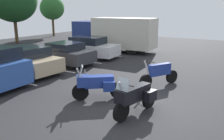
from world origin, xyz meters
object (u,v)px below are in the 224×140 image
car_white (87,47)px  box_truck (115,33)px  car_charcoal (62,53)px  motorcycle_third (97,83)px  car_tan (24,60)px  motorcycle_second (159,73)px  motorcycle_touring (135,96)px

car_white → box_truck: (3.36, -0.33, 0.74)m
car_charcoal → car_white: size_ratio=0.90×
motorcycle_third → car_white: size_ratio=0.36×
car_tan → motorcycle_second: bearing=-76.7°
motorcycle_touring → motorcycle_third: bearing=74.2°
motorcycle_second → car_white: car_white is taller
motorcycle_third → motorcycle_touring: bearing=-105.8°
motorcycle_touring → car_charcoal: size_ratio=0.51×
car_tan → car_white: size_ratio=0.98×
car_charcoal → car_white: (2.68, 0.04, 0.04)m
car_tan → car_white: bearing=-2.5°
motorcycle_touring → box_truck: size_ratio=0.31×
motorcycle_touring → car_white: size_ratio=0.46×
car_charcoal → motorcycle_touring: bearing=-121.6°
motorcycle_touring → car_tan: (1.73, 7.55, 0.07)m
car_tan → car_white: (5.42, -0.23, 0.01)m
motorcycle_second → car_white: 7.83m
car_tan → box_truck: size_ratio=0.66×
motorcycle_touring → motorcycle_third: size_ratio=1.28×
car_charcoal → box_truck: 6.09m
motorcycle_touring → car_white: 10.23m
box_truck → car_charcoal: bearing=177.3°
car_white → motorcycle_third: bearing=-140.6°
motorcycle_third → car_tan: bearing=78.0°
car_charcoal → box_truck: (6.03, -0.28, 0.79)m
car_charcoal → car_white: 2.68m
motorcycle_second → car_white: (3.73, 6.88, 0.14)m
motorcycle_third → car_white: (6.62, 5.44, 0.09)m
motorcycle_touring → car_tan: size_ratio=0.47×
motorcycle_third → car_tan: car_tan is taller
car_tan → car_white: 5.42m
motorcycle_second → car_white: bearing=61.5°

